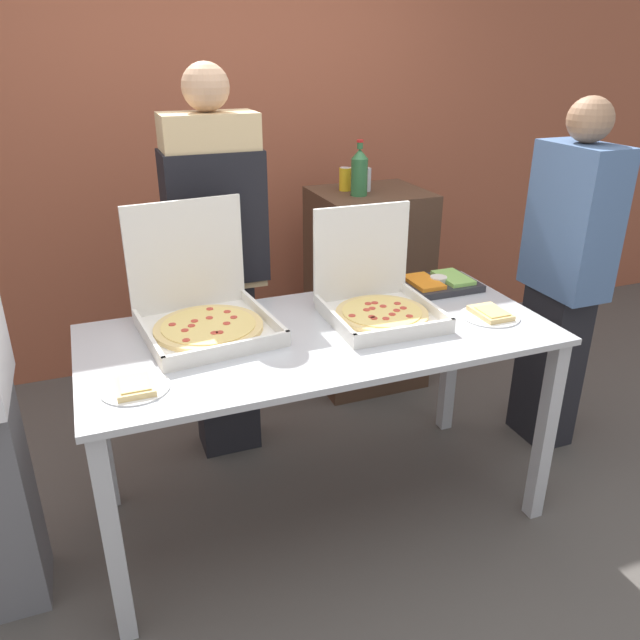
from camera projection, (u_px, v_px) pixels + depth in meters
ground_plane at (320, 507)px, 2.76m from camera, size 16.00×16.00×0.00m
brick_wall_behind at (216, 134)px, 3.64m from camera, size 10.00×0.06×2.80m
buffet_table at (320, 359)px, 2.46m from camera, size 1.80×0.83×0.86m
pizza_box_near_right at (203, 309)px, 2.41m from camera, size 0.52×0.54×0.47m
pizza_box_near_left at (377, 298)px, 2.53m from camera, size 0.43×0.45×0.42m
paper_plate_front_right at (490, 314)px, 2.54m from camera, size 0.24×0.24×0.03m
paper_plate_front_left at (135, 386)px, 2.00m from camera, size 0.22×0.22×0.03m
veggie_tray at (438, 283)px, 2.84m from camera, size 0.34×0.25×0.05m
sideboard_podium at (367, 290)px, 3.62m from camera, size 0.60×0.51×1.15m
soda_bottle at (359, 172)px, 3.24m from camera, size 0.09×0.09×0.29m
soda_can_silver at (365, 179)px, 3.37m from camera, size 0.07×0.07×0.12m
soda_can_colored at (345, 179)px, 3.38m from camera, size 0.07×0.07×0.12m
person_server_vest at (217, 251)px, 2.80m from camera, size 0.42×0.24×1.82m
person_guest_plaid at (564, 277)px, 2.93m from camera, size 0.22×0.40×1.68m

